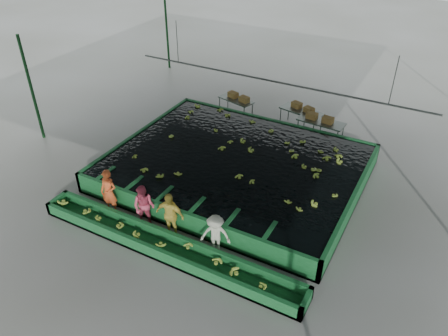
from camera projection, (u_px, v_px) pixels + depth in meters
The scene contains 21 objects.
ground at pixel (218, 195), 17.33m from camera, with size 80.00×80.00×0.00m, color gray.
shed_roof at pixel (217, 76), 14.56m from camera, with size 20.00×22.00×0.04m, color slate.
shed_posts at pixel (217, 141), 15.95m from camera, with size 20.00×22.00×5.00m, color #103817, non-canonical shape.
flotation_tank at pixel (235, 167), 18.18m from camera, with size 10.00×8.00×0.90m, color #185D2B, non-canonical shape.
tank_water at pixel (236, 159), 17.96m from camera, with size 9.70×7.70×0.00m, color black.
sorting_trough at pixel (165, 246), 14.57m from camera, with size 10.00×1.00×0.50m, color #185D2B, non-canonical shape.
cableway_rail at pixel (273, 81), 19.33m from camera, with size 0.08×0.08×14.00m, color #59605B.
rail_hanger_left at pixel (177, 42), 20.77m from camera, with size 0.04×0.04×2.00m, color #59605B.
rail_hanger_right at pixel (394, 81), 16.78m from camera, with size 0.04×0.04×2.00m, color #59605B.
worker_a at pixel (109, 192), 15.99m from camera, with size 0.66×0.44×1.82m, color #E65A28.
worker_b at pixel (144, 207), 15.39m from camera, with size 0.82×0.63×1.68m, color #D34662.
worker_c at pixel (170, 215), 14.92m from camera, with size 1.05×0.44×1.79m, color #E7CE4F.
worker_d at pixel (215, 235), 14.27m from camera, with size 1.00×0.57×1.54m, color beige.
packing_table_left at pixel (236, 107), 23.03m from camera, with size 1.90×0.76×0.87m, color #59605B, non-canonical shape.
packing_table_mid at pixel (301, 119), 21.74m from camera, with size 2.13×0.85×0.97m, color #59605B, non-canonical shape.
packing_table_right at pixel (320, 130), 20.74m from camera, with size 2.19×0.88×1.00m, color #59605B, non-canonical shape.
box_stack_left at pixel (239, 99), 22.78m from camera, with size 1.30×0.36×0.28m, color olive, non-canonical shape.
box_stack_mid at pixel (303, 110), 21.51m from camera, with size 1.26×0.35×0.27m, color olive, non-canonical shape.
box_stack_right at pixel (319, 120), 20.51m from camera, with size 1.30×0.36×0.28m, color olive, non-canonical shape.
floating_bananas at pixel (244, 150), 18.54m from camera, with size 9.09×6.19×0.12m, color #96B739, non-canonical shape.
trough_bananas at pixel (165, 243), 14.48m from camera, with size 9.63×0.64×0.13m, color #96B739, non-canonical shape.
Camera 1 is at (6.84, -12.03, 10.50)m, focal length 35.00 mm.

